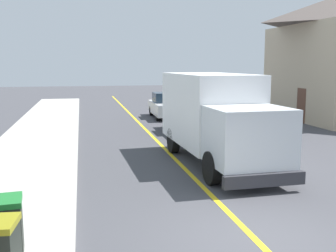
{
  "coord_description": "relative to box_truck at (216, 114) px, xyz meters",
  "views": [
    {
      "loc": [
        -3.4,
        -7.48,
        3.56
      ],
      "look_at": [
        -0.45,
        6.35,
        1.4
      ],
      "focal_mm": 43.58,
      "sensor_mm": 36.0,
      "label": 1
    }
  ],
  "objects": [
    {
      "name": "ground_plane",
      "position": [
        -1.3,
        -6.35,
        -1.77
      ],
      "size": [
        120.0,
        120.0,
        0.0
      ],
      "primitive_type": "plane",
      "color": "#424247"
    },
    {
      "name": "sidewalk_curb",
      "position": [
        -6.7,
        -2.35,
        -1.69
      ],
      "size": [
        3.6,
        60.0,
        0.15
      ],
      "primitive_type": "cube",
      "color": "#ADAAA3",
      "rests_on": "ground"
    },
    {
      "name": "centre_line_yellow",
      "position": [
        -1.3,
        3.65,
        -1.76
      ],
      "size": [
        0.16,
        56.0,
        0.01
      ],
      "primitive_type": "cube",
      "color": "gold",
      "rests_on": "ground"
    },
    {
      "name": "box_truck",
      "position": [
        0.0,
        0.0,
        0.0
      ],
      "size": [
        2.63,
        7.25,
        3.2
      ],
      "color": "white",
      "rests_on": "ground"
    },
    {
      "name": "parked_car_near",
      "position": [
        0.7,
        6.53,
        -0.97
      ],
      "size": [
        1.8,
        4.4,
        1.67
      ],
      "color": "#4C564C",
      "rests_on": "ground"
    },
    {
      "name": "parked_car_mid",
      "position": [
        0.81,
        12.61,
        -0.97
      ],
      "size": [
        1.91,
        4.45,
        1.67
      ],
      "color": "silver",
      "rests_on": "ground"
    },
    {
      "name": "trash_bin_middle",
      "position": [
        -6.11,
        -6.47,
        -1.08
      ],
      "size": [
        0.7,
        0.78,
        1.06
      ],
      "color": "black",
      "rests_on": "sidewalk_curb"
    },
    {
      "name": "stop_sign",
      "position": [
        3.07,
        3.77,
        0.09
      ],
      "size": [
        0.8,
        0.1,
        2.65
      ],
      "color": "gray",
      "rests_on": "ground"
    }
  ]
}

